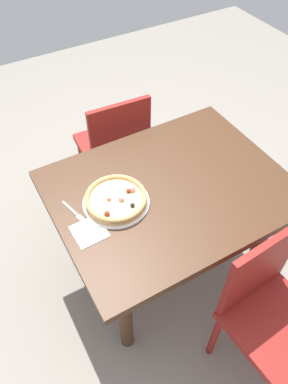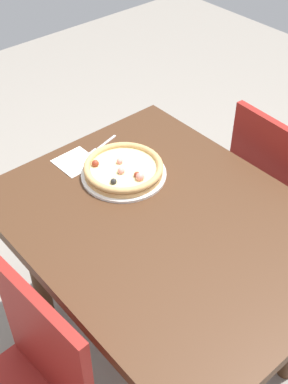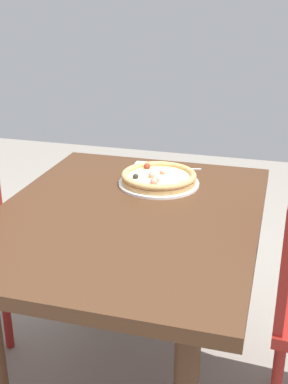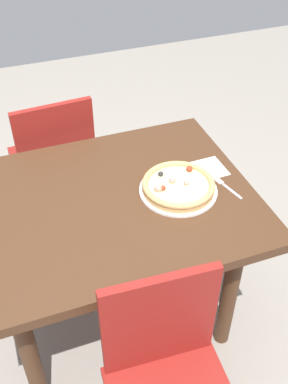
% 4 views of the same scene
% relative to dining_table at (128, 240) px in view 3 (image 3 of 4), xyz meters
% --- Properties ---
extents(ground_plane, '(6.00, 6.00, 0.00)m').
position_rel_dining_table_xyz_m(ground_plane, '(0.00, 0.00, -0.64)').
color(ground_plane, gray).
extents(dining_table, '(1.15, 0.89, 0.75)m').
position_rel_dining_table_xyz_m(dining_table, '(0.00, 0.00, 0.00)').
color(dining_table, '#472B19').
rests_on(dining_table, ground).
extents(plate, '(0.31, 0.31, 0.01)m').
position_rel_dining_table_xyz_m(plate, '(0.28, -0.04, 0.12)').
color(plate, white).
rests_on(plate, dining_table).
extents(pizza, '(0.29, 0.29, 0.05)m').
position_rel_dining_table_xyz_m(pizza, '(0.28, -0.04, 0.14)').
color(pizza, tan).
rests_on(pizza, plate).
extents(fork, '(0.06, 0.16, 0.00)m').
position_rel_dining_table_xyz_m(fork, '(0.47, -0.08, 0.11)').
color(fork, silver).
rests_on(fork, dining_table).
extents(napkin, '(0.14, 0.14, 0.00)m').
position_rel_dining_table_xyz_m(napkin, '(0.46, 0.05, 0.11)').
color(napkin, white).
rests_on(napkin, dining_table).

